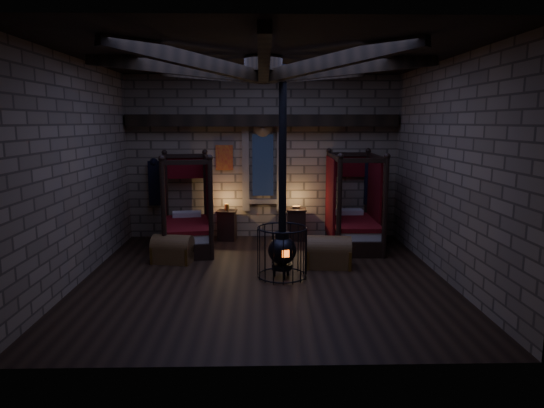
{
  "coord_description": "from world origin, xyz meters",
  "views": [
    {
      "loc": [
        -0.05,
        -9.14,
        3.02
      ],
      "look_at": [
        0.17,
        0.6,
        1.36
      ],
      "focal_mm": 32.0,
      "sensor_mm": 36.0,
      "label": 1
    }
  ],
  "objects_px": {
    "bed_left": "(187,226)",
    "bed_right": "(353,224)",
    "stove": "(282,247)",
    "trunk_left": "(173,250)",
    "trunk_right": "(328,253)"
  },
  "relations": [
    {
      "from": "bed_right",
      "to": "bed_left",
      "type": "bearing_deg",
      "value": -176.57
    },
    {
      "from": "stove",
      "to": "trunk_right",
      "type": "bearing_deg",
      "value": 21.29
    },
    {
      "from": "bed_right",
      "to": "trunk_right",
      "type": "height_order",
      "value": "bed_right"
    },
    {
      "from": "stove",
      "to": "trunk_left",
      "type": "bearing_deg",
      "value": 143.15
    },
    {
      "from": "bed_right",
      "to": "stove",
      "type": "bearing_deg",
      "value": -126.34
    },
    {
      "from": "trunk_left",
      "to": "stove",
      "type": "distance_m",
      "value": 2.59
    },
    {
      "from": "bed_right",
      "to": "trunk_left",
      "type": "distance_m",
      "value": 4.39
    },
    {
      "from": "stove",
      "to": "bed_left",
      "type": "bearing_deg",
      "value": 122.26
    },
    {
      "from": "trunk_right",
      "to": "stove",
      "type": "xyz_separation_m",
      "value": [
        -1.0,
        -0.65,
        0.31
      ]
    },
    {
      "from": "bed_right",
      "to": "trunk_left",
      "type": "relative_size",
      "value": 2.4
    },
    {
      "from": "bed_left",
      "to": "bed_right",
      "type": "height_order",
      "value": "bed_right"
    },
    {
      "from": "bed_left",
      "to": "trunk_left",
      "type": "distance_m",
      "value": 1.2
    },
    {
      "from": "bed_right",
      "to": "trunk_left",
      "type": "height_order",
      "value": "bed_right"
    },
    {
      "from": "bed_right",
      "to": "trunk_right",
      "type": "relative_size",
      "value": 2.28
    },
    {
      "from": "bed_left",
      "to": "trunk_left",
      "type": "height_order",
      "value": "bed_left"
    }
  ]
}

